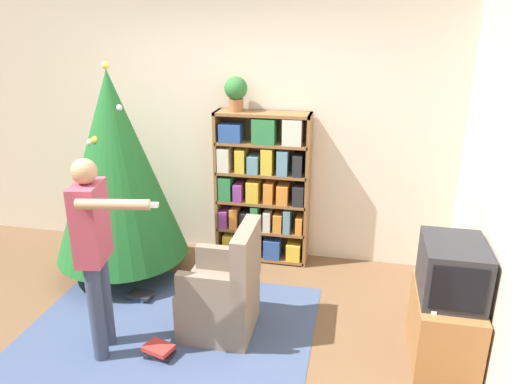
{
  "coord_description": "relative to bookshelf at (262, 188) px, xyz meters",
  "views": [
    {
      "loc": [
        1.21,
        -2.93,
        2.44
      ],
      "look_at": [
        0.4,
        0.84,
        1.05
      ],
      "focal_mm": 35.0,
      "sensor_mm": 36.0,
      "label": 1
    }
  ],
  "objects": [
    {
      "name": "potted_plant",
      "position": [
        -0.26,
        0.01,
        0.95
      ],
      "size": [
        0.22,
        0.22,
        0.33
      ],
      "color": "#935B38",
      "rests_on": "bookshelf"
    },
    {
      "name": "television",
      "position": [
        1.63,
        -1.3,
        -0.05
      ],
      "size": [
        0.42,
        0.55,
        0.41
      ],
      "color": "#28282D",
      "rests_on": "tv_stand"
    },
    {
      "name": "standing_person",
      "position": [
        -0.86,
        -1.75,
        0.12
      ],
      "size": [
        0.68,
        0.46,
        1.52
      ],
      "rotation": [
        0.0,
        0.0,
        -1.39
      ],
      "color": "#38425B",
      "rests_on": "ground_plane"
    },
    {
      "name": "book_pile_near_tree",
      "position": [
        -0.91,
        -1.02,
        -0.75
      ],
      "size": [
        0.23,
        0.17,
        0.06
      ],
      "color": "#284C93",
      "rests_on": "ground_plane"
    },
    {
      "name": "wall_back",
      "position": [
        -0.28,
        0.21,
        0.52
      ],
      "size": [
        8.0,
        0.1,
        2.6
      ],
      "color": "beige",
      "rests_on": "ground_plane"
    },
    {
      "name": "area_rug",
      "position": [
        -0.48,
        -1.53,
        -0.78
      ],
      "size": [
        2.3,
        2.02,
        0.01
      ],
      "color": "#3D4C70",
      "rests_on": "ground_plane"
    },
    {
      "name": "armchair",
      "position": [
        -0.05,
        -1.3,
        -0.46
      ],
      "size": [
        0.57,
        0.56,
        0.92
      ],
      "rotation": [
        0.0,
        0.0,
        -1.57
      ],
      "color": "#7A6B5B",
      "rests_on": "ground_plane"
    },
    {
      "name": "bookshelf",
      "position": [
        0.0,
        0.0,
        0.0
      ],
      "size": [
        0.94,
        0.27,
        1.54
      ],
      "color": "brown",
      "rests_on": "ground_plane"
    },
    {
      "name": "christmas_tree",
      "position": [
        -1.27,
        -0.58,
        0.31
      ],
      "size": [
        1.25,
        1.25,
        2.04
      ],
      "color": "#4C3323",
      "rests_on": "ground_plane"
    },
    {
      "name": "tv_stand",
      "position": [
        1.63,
        -1.3,
        -0.52
      ],
      "size": [
        0.44,
        0.72,
        0.53
      ],
      "color": "#996638",
      "rests_on": "ground_plane"
    },
    {
      "name": "book_pile_by_chair",
      "position": [
        -0.44,
        -1.73,
        -0.73
      ],
      "size": [
        0.25,
        0.21,
        0.1
      ],
      "color": "#232328",
      "rests_on": "ground_plane"
    },
    {
      "name": "ground_plane",
      "position": [
        -0.28,
        -1.7,
        -0.78
      ],
      "size": [
        14.0,
        14.0,
        0.0
      ],
      "primitive_type": "plane",
      "color": "brown"
    },
    {
      "name": "game_remote",
      "position": [
        1.49,
        -1.51,
        -0.24
      ],
      "size": [
        0.04,
        0.12,
        0.02
      ],
      "color": "white",
      "rests_on": "tv_stand"
    }
  ]
}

